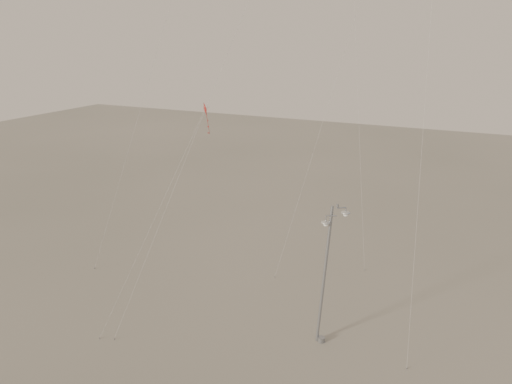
% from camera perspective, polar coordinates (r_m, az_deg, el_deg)
% --- Properties ---
extents(ground, '(160.00, 160.00, 0.00)m').
position_cam_1_polar(ground, '(29.48, -5.51, -19.42)').
color(ground, '#9F9483').
rests_on(ground, ground).
extents(street_lamp, '(1.59, 1.07, 8.88)m').
position_cam_1_polar(street_lamp, '(29.21, 8.06, -8.93)').
color(street_lamp, '#95989D').
rests_on(street_lamp, ground).
extents(kite_3, '(5.80, 4.36, 14.12)m').
position_cam_1_polar(kite_3, '(28.42, -8.57, 3.27)').
color(kite_3, maroon).
rests_on(kite_3, ground).
extents(kite_4, '(1.50, 4.16, 23.87)m').
position_cam_1_polar(kite_4, '(27.77, 19.33, 18.48)').
color(kite_4, '#282522').
rests_on(kite_4, ground).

